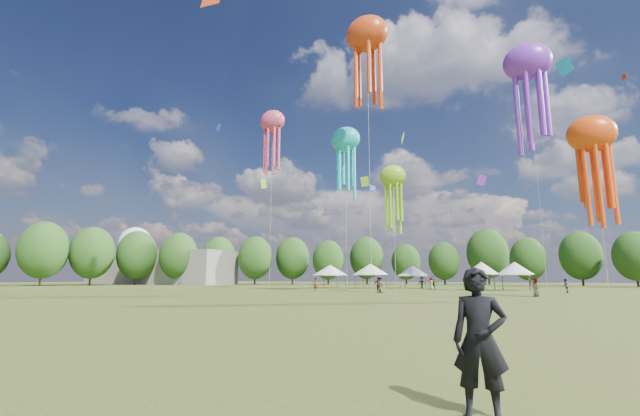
% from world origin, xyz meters
% --- Properties ---
extents(ground, '(300.00, 300.00, 0.00)m').
position_xyz_m(ground, '(0.00, 0.00, 0.00)').
color(ground, '#384416').
rests_on(ground, ground).
extents(observer_main, '(0.67, 0.46, 1.80)m').
position_xyz_m(observer_main, '(9.26, -2.76, 0.90)').
color(observer_main, black).
rests_on(observer_main, ground).
extents(spectator_near, '(1.04, 1.00, 1.68)m').
position_xyz_m(spectator_near, '(-3.49, 36.61, 0.84)').
color(spectator_near, gray).
rests_on(spectator_near, ground).
extents(spectators_far, '(28.53, 24.71, 1.85)m').
position_xyz_m(spectators_far, '(0.72, 47.88, 0.86)').
color(spectators_far, gray).
rests_on(spectators_far, ground).
extents(festival_tents, '(32.40, 10.06, 3.88)m').
position_xyz_m(festival_tents, '(-4.71, 55.08, 2.89)').
color(festival_tents, '#47474C').
rests_on(festival_tents, ground).
extents(show_kites, '(42.08, 18.45, 30.68)m').
position_xyz_m(show_kites, '(1.99, 39.49, 22.13)').
color(show_kites, '#17BBC5').
rests_on(show_kites, ground).
extents(small_kites, '(79.81, 59.48, 44.16)m').
position_xyz_m(small_kites, '(1.66, 41.25, 31.46)').
color(small_kites, '#17BBC5').
rests_on(small_kites, ground).
extents(treeline, '(201.57, 95.24, 13.43)m').
position_xyz_m(treeline, '(-3.87, 62.51, 6.54)').
color(treeline, '#38281C').
rests_on(treeline, ground).
extents(hangar, '(40.00, 12.00, 8.00)m').
position_xyz_m(hangar, '(-72.00, 72.00, 4.00)').
color(hangar, gray).
rests_on(hangar, ground).
extents(radome, '(9.00, 9.00, 16.00)m').
position_xyz_m(radome, '(-88.00, 78.00, 9.99)').
color(radome, white).
rests_on(radome, ground).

